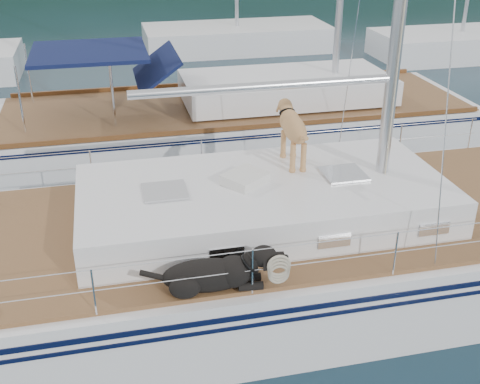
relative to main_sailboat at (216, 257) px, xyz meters
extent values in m
plane|color=black|center=(-0.10, 0.00, -0.68)|extent=(120.00, 120.00, 0.00)
cube|color=white|center=(-0.10, 0.00, -0.18)|extent=(12.00, 3.80, 1.40)
cube|color=brown|center=(-0.10, 0.00, 0.55)|extent=(11.52, 3.50, 0.06)
cube|color=white|center=(0.70, 0.00, 0.86)|extent=(5.20, 2.50, 0.55)
cylinder|color=silver|center=(0.70, 0.00, 2.53)|extent=(3.60, 0.12, 0.12)
cylinder|color=silver|center=(-0.10, -1.74, 1.14)|extent=(10.56, 0.01, 0.01)
cylinder|color=silver|center=(-0.10, 1.75, 1.14)|extent=(10.56, 0.01, 0.01)
cube|color=blue|center=(0.11, 1.64, 0.61)|extent=(0.78, 0.59, 0.06)
cube|color=silver|center=(0.44, 0.04, 1.21)|extent=(0.74, 0.72, 0.15)
torus|color=beige|center=(0.40, -1.82, 0.94)|extent=(0.36, 0.13, 0.36)
cube|color=white|center=(1.58, 5.73, -0.23)|extent=(11.00, 3.50, 1.30)
cube|color=brown|center=(1.58, 5.73, 0.42)|extent=(10.56, 3.29, 0.06)
cube|color=white|center=(2.78, 5.73, 0.77)|extent=(4.80, 2.30, 0.55)
cube|color=#111748|center=(-1.62, 5.73, 1.82)|extent=(2.40, 2.30, 0.08)
cube|color=white|center=(3.90, 16.00, -0.28)|extent=(7.20, 3.00, 1.10)
cube|color=white|center=(11.90, 13.00, -0.28)|extent=(6.40, 3.00, 1.10)
camera|label=1|loc=(-1.35, -7.42, 4.75)|focal=45.00mm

